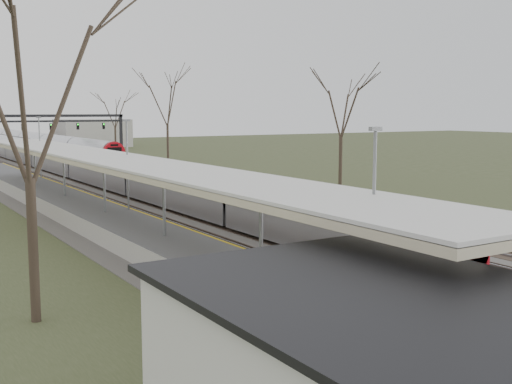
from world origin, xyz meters
TOP-DOWN VIEW (x-y plane):
  - track_bed at (0.26, 55.00)m, footprint 24.00×160.00m
  - platform at (-9.05, 37.50)m, footprint 3.50×69.00m
  - canopy at (-9.05, 32.99)m, footprint 4.10×50.00m
  - signal_gantry at (0.29, 84.99)m, footprint 21.00×0.59m
  - tree_west_near at (-16.00, 20.00)m, footprint 5.00×5.00m
  - tree_east_far at (14.00, 42.00)m, footprint 5.00×5.00m
  - train_near at (-2.50, 59.83)m, footprint 2.62×90.21m
  - train_far at (4.50, 108.17)m, footprint 2.62×75.21m

SIDE VIEW (x-z plane):
  - track_bed at x=0.26m, z-range -0.05..0.17m
  - platform at x=-9.05m, z-range 0.00..1.00m
  - train_near at x=-2.50m, z-range -0.05..3.00m
  - train_far at x=4.50m, z-range -0.05..3.00m
  - canopy at x=-9.05m, z-range 2.37..5.48m
  - signal_gantry at x=0.29m, z-range 1.87..7.95m
  - tree_west_near at x=-16.00m, z-range 2.14..12.44m
  - tree_east_far at x=14.00m, z-range 2.14..12.44m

